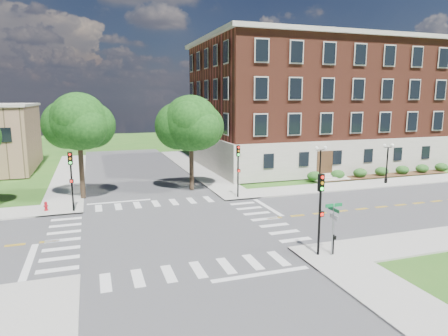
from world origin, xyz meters
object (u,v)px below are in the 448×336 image
object	(u,v)px
traffic_signal_ne	(238,164)
push_button_post	(334,243)
fire_hydrant	(46,206)
twin_lamp_west	(320,164)
street_sign_pole	(333,219)
traffic_signal_nw	(71,174)
twin_lamp_east	(387,161)
traffic_signal_se	(320,204)

from	to	relation	value
traffic_signal_ne	push_button_post	xyz separation A→B (m)	(0.47, -14.60, -2.39)
fire_hydrant	traffic_signal_ne	bearing A→B (deg)	-2.70
twin_lamp_west	street_sign_pole	xyz separation A→B (m)	(-9.02, -15.86, -0.21)
traffic_signal_ne	street_sign_pole	bearing A→B (deg)	-88.70
traffic_signal_ne	fire_hydrant	distance (m)	16.60
traffic_signal_nw	street_sign_pole	xyz separation A→B (m)	(14.57, -14.62, -0.88)
street_sign_pole	twin_lamp_east	bearing A→B (deg)	42.30
traffic_signal_se	traffic_signal_nw	size ratio (longest dim) A/B	1.00
street_sign_pole	fire_hydrant	size ratio (longest dim) A/B	4.13
fire_hydrant	traffic_signal_nw	bearing A→B (deg)	-20.97
push_button_post	fire_hydrant	xyz separation A→B (m)	(-16.83, 15.37, -0.33)
twin_lamp_west	traffic_signal_nw	bearing A→B (deg)	-177.00
traffic_signal_se	twin_lamp_west	world-z (taller)	traffic_signal_se
twin_lamp_east	fire_hydrant	world-z (taller)	twin_lamp_east
traffic_signal_nw	fire_hydrant	xyz separation A→B (m)	(-2.12, 0.81, -2.72)
twin_lamp_east	street_sign_pole	distance (m)	22.89
twin_lamp_west	street_sign_pole	world-z (taller)	twin_lamp_west
traffic_signal_se	street_sign_pole	distance (m)	1.17
twin_lamp_west	twin_lamp_east	xyz separation A→B (m)	(7.92, -0.45, 0.00)
traffic_signal_se	twin_lamp_west	distance (m)	18.35
traffic_signal_se	traffic_signal_ne	world-z (taller)	same
push_button_post	traffic_signal_ne	bearing A→B (deg)	91.86
street_sign_pole	fire_hydrant	bearing A→B (deg)	137.24
street_sign_pole	push_button_post	distance (m)	1.52
traffic_signal_se	traffic_signal_nw	world-z (taller)	same
traffic_signal_nw	street_sign_pole	world-z (taller)	traffic_signal_nw
traffic_signal_se	fire_hydrant	bearing A→B (deg)	136.58
twin_lamp_west	fire_hydrant	world-z (taller)	twin_lamp_west
twin_lamp_east	push_button_post	distance (m)	22.81
traffic_signal_se	twin_lamp_east	xyz separation A→B (m)	(17.64, 15.10, -0.66)
traffic_signal_ne	fire_hydrant	world-z (taller)	traffic_signal_ne
traffic_signal_ne	traffic_signal_nw	world-z (taller)	same
traffic_signal_nw	twin_lamp_east	bearing A→B (deg)	1.42
traffic_signal_ne	twin_lamp_east	bearing A→B (deg)	2.46
street_sign_pole	push_button_post	xyz separation A→B (m)	(0.14, 0.06, -1.51)
traffic_signal_ne	twin_lamp_west	bearing A→B (deg)	7.29
traffic_signal_nw	twin_lamp_west	world-z (taller)	traffic_signal_nw
traffic_signal_nw	twin_lamp_east	world-z (taller)	traffic_signal_nw
twin_lamp_east	fire_hydrant	xyz separation A→B (m)	(-33.62, 0.03, -2.06)
traffic_signal_se	traffic_signal_nw	distance (m)	19.93
twin_lamp_east	traffic_signal_ne	bearing A→B (deg)	-177.54
traffic_signal_ne	twin_lamp_east	size ratio (longest dim) A/B	1.13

